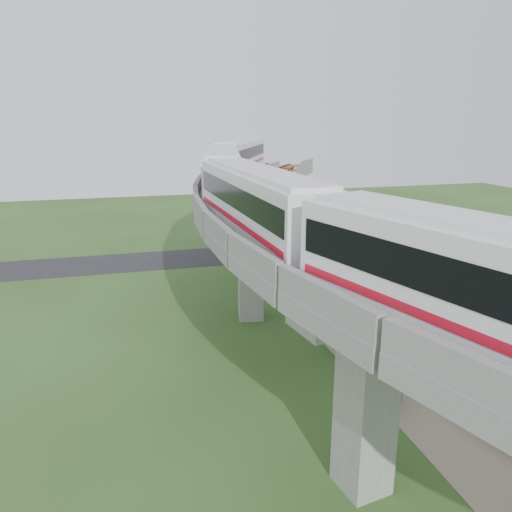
% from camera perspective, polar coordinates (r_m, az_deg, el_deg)
% --- Properties ---
extents(ground, '(160.00, 160.00, 0.00)m').
position_cam_1_polar(ground, '(33.79, 2.34, -13.78)').
color(ground, '#2F491D').
rests_on(ground, ground).
extents(dirt_lot, '(18.00, 26.00, 0.04)m').
position_cam_1_polar(dirt_lot, '(38.42, 24.10, -11.37)').
color(dirt_lot, gray).
rests_on(dirt_lot, ground).
extents(asphalt_road, '(60.00, 8.00, 0.03)m').
position_cam_1_polar(asphalt_road, '(61.01, -5.99, -0.10)').
color(asphalt_road, '#232326').
rests_on(asphalt_road, ground).
extents(viaduct, '(19.58, 73.98, 11.40)m').
position_cam_1_polar(viaduct, '(31.69, 9.18, 1.68)').
color(viaduct, '#99968E').
rests_on(viaduct, ground).
extents(metro_train, '(12.29, 61.22, 3.64)m').
position_cam_1_polar(metro_train, '(33.17, 1.52, 8.24)').
color(metro_train, silver).
rests_on(metro_train, ground).
extents(fence, '(3.87, 38.73, 1.50)m').
position_cam_1_polar(fence, '(37.21, 17.10, -10.28)').
color(fence, '#2D382D').
rests_on(fence, ground).
extents(tree_0, '(2.35, 2.35, 2.64)m').
position_cam_1_polar(tree_0, '(55.32, 7.17, -0.07)').
color(tree_0, '#382314').
rests_on(tree_0, ground).
extents(tree_1, '(2.75, 2.75, 3.59)m').
position_cam_1_polar(tree_1, '(48.46, 6.28, -1.38)').
color(tree_1, '#382314').
rests_on(tree_1, ground).
extents(tree_2, '(2.54, 2.54, 3.32)m').
position_cam_1_polar(tree_2, '(37.04, 10.37, -7.40)').
color(tree_2, '#382314').
rests_on(tree_2, ground).
extents(tree_3, '(2.17, 2.17, 3.09)m').
position_cam_1_polar(tree_3, '(31.51, 16.46, -12.35)').
color(tree_3, '#382314').
rests_on(tree_3, ground).
extents(car_white, '(2.87, 3.91, 1.24)m').
position_cam_1_polar(car_white, '(33.04, 25.60, -14.91)').
color(car_white, silver).
rests_on(car_white, dirt_lot).
extents(car_dark, '(4.43, 1.80, 1.28)m').
position_cam_1_polar(car_dark, '(43.61, 17.32, -6.46)').
color(car_dark, black).
rests_on(car_dark, dirt_lot).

